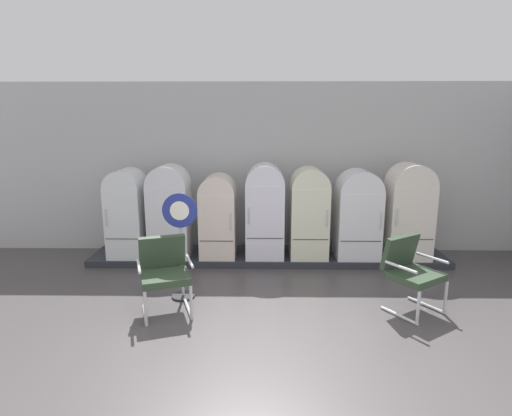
{
  "coord_description": "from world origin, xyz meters",
  "views": [
    {
      "loc": [
        -0.1,
        -3.89,
        2.43
      ],
      "look_at": [
        -0.21,
        2.75,
        0.98
      ],
      "focal_mm": 29.2,
      "sensor_mm": 36.0,
      "label": 1
    }
  ],
  "objects_px": {
    "refrigerator_5": "(358,212)",
    "armchair_left": "(164,270)",
    "refrigerator_6": "(409,208)",
    "refrigerator_2": "(218,213)",
    "refrigerator_3": "(265,208)",
    "refrigerator_4": "(309,210)",
    "sign_stand": "(181,247)",
    "refrigerator_1": "(169,209)",
    "armchair_right": "(410,269)",
    "refrigerator_0": "(127,210)"
  },
  "relations": [
    {
      "from": "refrigerator_2",
      "to": "refrigerator_3",
      "type": "height_order",
      "value": "refrigerator_3"
    },
    {
      "from": "refrigerator_5",
      "to": "refrigerator_6",
      "type": "distance_m",
      "value": 0.84
    },
    {
      "from": "refrigerator_3",
      "to": "sign_stand",
      "type": "bearing_deg",
      "value": -127.08
    },
    {
      "from": "refrigerator_0",
      "to": "armchair_right",
      "type": "bearing_deg",
      "value": -23.47
    },
    {
      "from": "refrigerator_3",
      "to": "armchair_left",
      "type": "height_order",
      "value": "refrigerator_3"
    },
    {
      "from": "refrigerator_0",
      "to": "refrigerator_5",
      "type": "xyz_separation_m",
      "value": [
        3.89,
        -0.04,
        -0.01
      ]
    },
    {
      "from": "refrigerator_0",
      "to": "refrigerator_2",
      "type": "bearing_deg",
      "value": -1.15
    },
    {
      "from": "refrigerator_1",
      "to": "armchair_right",
      "type": "distance_m",
      "value": 3.88
    },
    {
      "from": "refrigerator_1",
      "to": "refrigerator_6",
      "type": "height_order",
      "value": "refrigerator_6"
    },
    {
      "from": "refrigerator_1",
      "to": "refrigerator_5",
      "type": "relative_size",
      "value": 1.05
    },
    {
      "from": "armchair_left",
      "to": "armchair_right",
      "type": "relative_size",
      "value": 1.0
    },
    {
      "from": "refrigerator_6",
      "to": "refrigerator_0",
      "type": "bearing_deg",
      "value": 179.44
    },
    {
      "from": "refrigerator_2",
      "to": "armchair_left",
      "type": "xyz_separation_m",
      "value": [
        -0.49,
        -1.87,
        -0.3
      ]
    },
    {
      "from": "refrigerator_4",
      "to": "armchair_left",
      "type": "bearing_deg",
      "value": -137.11
    },
    {
      "from": "refrigerator_1",
      "to": "refrigerator_3",
      "type": "distance_m",
      "value": 1.6
    },
    {
      "from": "armchair_left",
      "to": "sign_stand",
      "type": "relative_size",
      "value": 0.66
    },
    {
      "from": "refrigerator_0",
      "to": "refrigerator_2",
      "type": "xyz_separation_m",
      "value": [
        1.54,
        -0.03,
        -0.05
      ]
    },
    {
      "from": "refrigerator_4",
      "to": "refrigerator_5",
      "type": "relative_size",
      "value": 1.02
    },
    {
      "from": "refrigerator_6",
      "to": "refrigerator_5",
      "type": "bearing_deg",
      "value": 179.3
    },
    {
      "from": "refrigerator_0",
      "to": "armchair_left",
      "type": "bearing_deg",
      "value": -60.89
    },
    {
      "from": "refrigerator_4",
      "to": "refrigerator_6",
      "type": "height_order",
      "value": "refrigerator_6"
    },
    {
      "from": "refrigerator_2",
      "to": "armchair_left",
      "type": "relative_size",
      "value": 1.45
    },
    {
      "from": "refrigerator_4",
      "to": "armchair_right",
      "type": "xyz_separation_m",
      "value": [
        1.1,
        -1.78,
        -0.36
      ]
    },
    {
      "from": "refrigerator_0",
      "to": "refrigerator_5",
      "type": "height_order",
      "value": "same"
    },
    {
      "from": "armchair_left",
      "to": "refrigerator_2",
      "type": "bearing_deg",
      "value": 75.42
    },
    {
      "from": "refrigerator_2",
      "to": "armchair_right",
      "type": "xyz_separation_m",
      "value": [
        2.63,
        -1.78,
        -0.3
      ]
    },
    {
      "from": "sign_stand",
      "to": "armchair_left",
      "type": "bearing_deg",
      "value": -110.19
    },
    {
      "from": "refrigerator_3",
      "to": "refrigerator_6",
      "type": "distance_m",
      "value": 2.39
    },
    {
      "from": "refrigerator_6",
      "to": "sign_stand",
      "type": "height_order",
      "value": "refrigerator_6"
    },
    {
      "from": "refrigerator_0",
      "to": "refrigerator_1",
      "type": "distance_m",
      "value": 0.73
    },
    {
      "from": "refrigerator_2",
      "to": "refrigerator_6",
      "type": "xyz_separation_m",
      "value": [
        3.18,
        -0.02,
        0.1
      ]
    },
    {
      "from": "refrigerator_4",
      "to": "refrigerator_5",
      "type": "bearing_deg",
      "value": -0.45
    },
    {
      "from": "refrigerator_6",
      "to": "sign_stand",
      "type": "distance_m",
      "value": 3.82
    },
    {
      "from": "refrigerator_1",
      "to": "refrigerator_2",
      "type": "bearing_deg",
      "value": 1.48
    },
    {
      "from": "refrigerator_4",
      "to": "sign_stand",
      "type": "relative_size",
      "value": 1.04
    },
    {
      "from": "refrigerator_1",
      "to": "armchair_right",
      "type": "height_order",
      "value": "refrigerator_1"
    },
    {
      "from": "refrigerator_1",
      "to": "refrigerator_4",
      "type": "relative_size",
      "value": 1.03
    },
    {
      "from": "refrigerator_3",
      "to": "refrigerator_4",
      "type": "distance_m",
      "value": 0.74
    },
    {
      "from": "refrigerator_1",
      "to": "refrigerator_5",
      "type": "height_order",
      "value": "refrigerator_1"
    },
    {
      "from": "refrigerator_1",
      "to": "armchair_left",
      "type": "height_order",
      "value": "refrigerator_1"
    },
    {
      "from": "refrigerator_5",
      "to": "sign_stand",
      "type": "height_order",
      "value": "refrigerator_5"
    },
    {
      "from": "refrigerator_2",
      "to": "refrigerator_3",
      "type": "bearing_deg",
      "value": 1.49
    },
    {
      "from": "refrigerator_0",
      "to": "refrigerator_1",
      "type": "height_order",
      "value": "refrigerator_1"
    },
    {
      "from": "refrigerator_5",
      "to": "armchair_left",
      "type": "height_order",
      "value": "refrigerator_5"
    },
    {
      "from": "refrigerator_3",
      "to": "armchair_left",
      "type": "xyz_separation_m",
      "value": [
        -1.27,
        -1.89,
        -0.39
      ]
    },
    {
      "from": "armchair_right",
      "to": "sign_stand",
      "type": "bearing_deg",
      "value": 174.09
    },
    {
      "from": "refrigerator_2",
      "to": "refrigerator_4",
      "type": "distance_m",
      "value": 1.53
    },
    {
      "from": "sign_stand",
      "to": "armchair_right",
      "type": "bearing_deg",
      "value": -5.91
    },
    {
      "from": "refrigerator_2",
      "to": "refrigerator_6",
      "type": "height_order",
      "value": "refrigerator_6"
    },
    {
      "from": "refrigerator_1",
      "to": "refrigerator_5",
      "type": "bearing_deg",
      "value": 0.29
    }
  ]
}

